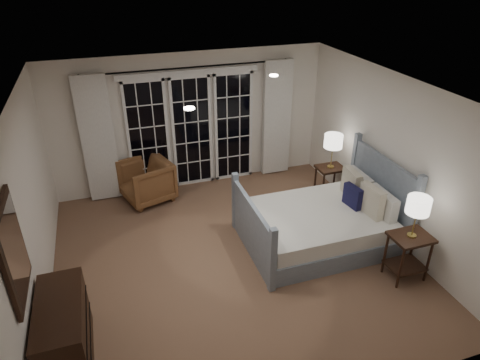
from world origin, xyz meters
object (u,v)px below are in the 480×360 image
object	(u,v)px
bed	(321,223)
lamp_left	(418,206)
lamp_right	(333,141)
dresser	(65,334)
armchair	(147,181)
nightstand_right	(329,178)
nightstand_left	(408,250)

from	to	relation	value
bed	lamp_left	distance (m)	1.55
lamp_right	dresser	size ratio (longest dim) A/B	0.54
bed	lamp_right	xyz separation A→B (m)	(0.77, 1.16, 0.78)
lamp_left	lamp_right	world-z (taller)	lamp_left
bed	dresser	xyz separation A→B (m)	(-3.65, -1.12, 0.08)
lamp_right	dresser	xyz separation A→B (m)	(-4.42, -2.28, -0.70)
bed	armchair	size ratio (longest dim) A/B	2.65
nightstand_right	nightstand_left	bearing A→B (deg)	-91.67
lamp_left	armchair	distance (m)	4.52
nightstand_right	lamp_right	distance (m)	0.70
bed	nightstand_right	size ratio (longest dim) A/B	3.57
lamp_right	dresser	world-z (taller)	lamp_right
nightstand_left	bed	bearing A→B (deg)	122.50
lamp_left	bed	bearing A→B (deg)	122.50
bed	armchair	world-z (taller)	bed
nightstand_left	lamp_left	size ratio (longest dim) A/B	1.17
nightstand_left	lamp_right	world-z (taller)	lamp_right
nightstand_left	armchair	bearing A→B (deg)	133.61
nightstand_right	lamp_left	distance (m)	2.39
dresser	lamp_right	bearing A→B (deg)	27.33
nightstand_right	lamp_right	world-z (taller)	lamp_right
dresser	bed	bearing A→B (deg)	17.06
bed	armchair	distance (m)	3.17
nightstand_right	armchair	size ratio (longest dim) A/B	0.74
lamp_right	armchair	xyz separation A→B (m)	(-3.14, 0.95, -0.73)
nightstand_left	lamp_right	bearing A→B (deg)	88.33
nightstand_left	dresser	distance (m)	4.35
lamp_left	dresser	bearing A→B (deg)	-179.85
armchair	lamp_right	bearing A→B (deg)	55.65
lamp_right	lamp_left	bearing A→B (deg)	-91.67
lamp_left	armchair	bearing A→B (deg)	133.61
bed	dresser	bearing A→B (deg)	-162.94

